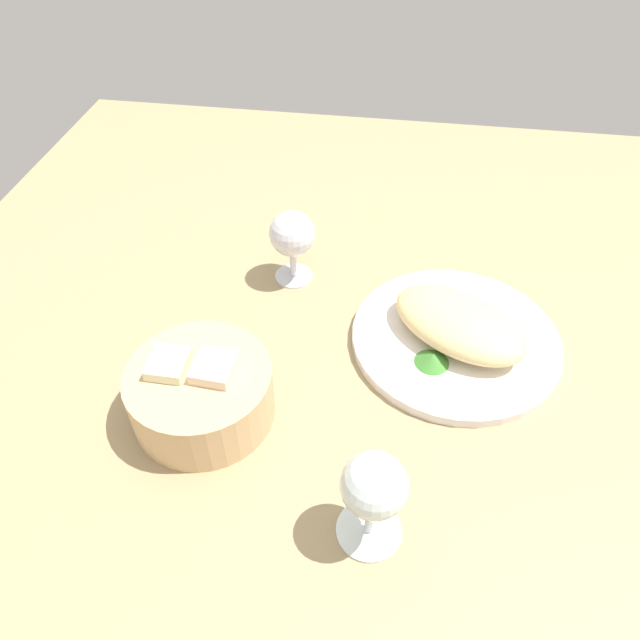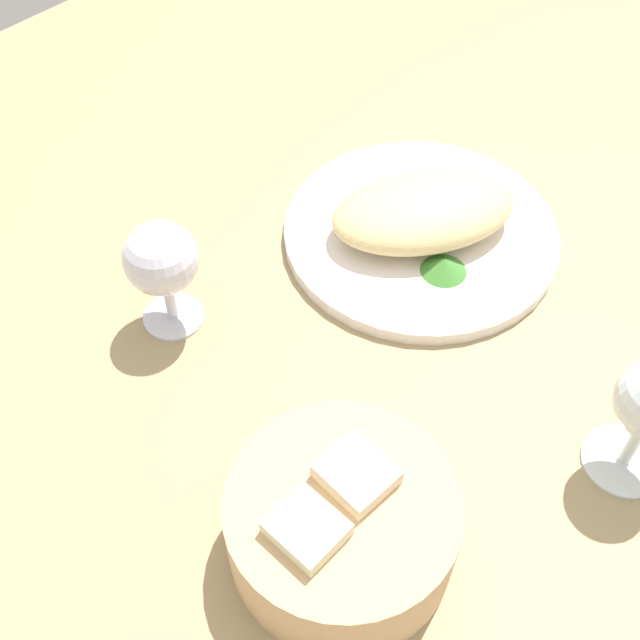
% 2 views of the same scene
% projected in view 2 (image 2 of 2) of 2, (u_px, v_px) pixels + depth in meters
% --- Properties ---
extents(ground_plane, '(1.40, 1.40, 0.02)m').
position_uv_depth(ground_plane, '(403.00, 321.00, 0.76)').
color(ground_plane, tan).
extents(plate, '(0.28, 0.28, 0.01)m').
position_uv_depth(plate, '(420.00, 233.00, 0.81)').
color(plate, white).
rests_on(plate, ground_plane).
extents(omelette, '(0.22, 0.19, 0.05)m').
position_uv_depth(omelette, '(423.00, 211.00, 0.79)').
color(omelette, '#E3C885').
rests_on(omelette, plate).
extents(lettuce_garnish, '(0.05, 0.05, 0.02)m').
position_uv_depth(lettuce_garnish, '(445.00, 266.00, 0.76)').
color(lettuce_garnish, '#3F8431').
rests_on(lettuce_garnish, plate).
extents(bread_basket, '(0.17, 0.17, 0.09)m').
position_uv_depth(bread_basket, '(341.00, 523.00, 0.58)').
color(bread_basket, tan).
rests_on(bread_basket, ground_plane).
extents(wine_glass_near, '(0.07, 0.07, 0.11)m').
position_uv_depth(wine_glass_near, '(162.00, 263.00, 0.69)').
color(wine_glass_near, silver).
rests_on(wine_glass_near, ground_plane).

